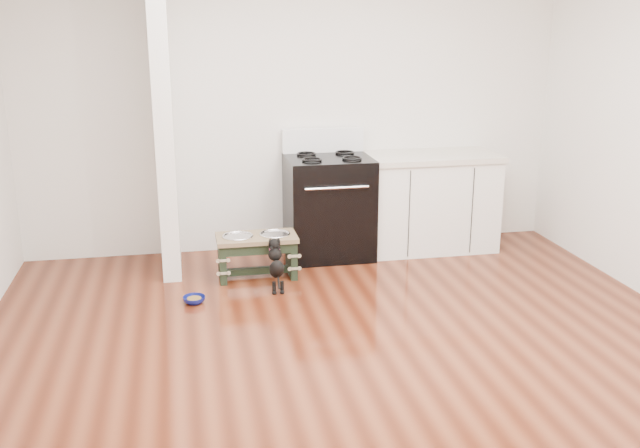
{
  "coord_description": "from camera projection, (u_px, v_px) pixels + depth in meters",
  "views": [
    {
      "loc": [
        -1.05,
        -4.01,
        2.13
      ],
      "look_at": [
        -0.0,
        1.29,
        0.56
      ],
      "focal_mm": 40.0,
      "sensor_mm": 36.0,
      "label": 1
    }
  ],
  "objects": [
    {
      "name": "floor_bowl",
      "position": [
        194.0,
        300.0,
        5.51
      ],
      "size": [
        0.23,
        0.23,
        0.05
      ],
      "rotation": [
        0.0,
        0.0,
        -0.43
      ],
      "color": "navy",
      "rests_on": "ground"
    },
    {
      "name": "cabinet_run",
      "position": [
        430.0,
        202.0,
        6.72
      ],
      "size": [
        1.24,
        0.64,
        0.91
      ],
      "color": "white",
      "rests_on": "ground"
    },
    {
      "name": "dog_feeder",
      "position": [
        257.0,
        248.0,
        5.99
      ],
      "size": [
        0.67,
        0.36,
        0.38
      ],
      "color": "black",
      "rests_on": "ground"
    },
    {
      "name": "partition_wall",
      "position": [
        164.0,
        114.0,
        5.95
      ],
      "size": [
        0.15,
        0.8,
        2.7
      ],
      "primitive_type": "cube",
      "color": "silver",
      "rests_on": "ground"
    },
    {
      "name": "ground",
      "position": [
        359.0,
        363.0,
        4.56
      ],
      "size": [
        5.0,
        5.0,
        0.0
      ],
      "primitive_type": "plane",
      "color": "#43180C",
      "rests_on": "ground"
    },
    {
      "name": "puppy",
      "position": [
        276.0,
        263.0,
        5.74
      ],
      "size": [
        0.12,
        0.35,
        0.41
      ],
      "color": "black",
      "rests_on": "ground"
    },
    {
      "name": "room_shell",
      "position": [
        364.0,
        109.0,
        4.11
      ],
      "size": [
        5.0,
        5.0,
        5.0
      ],
      "color": "silver",
      "rests_on": "ground"
    },
    {
      "name": "oven_range",
      "position": [
        329.0,
        205.0,
        6.51
      ],
      "size": [
        0.76,
        0.69,
        1.14
      ],
      "color": "black",
      "rests_on": "ground"
    }
  ]
}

